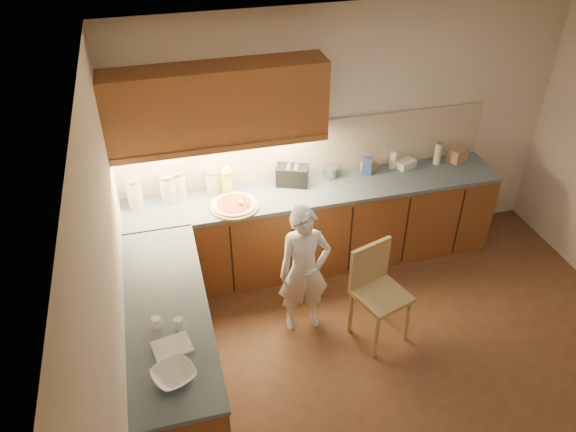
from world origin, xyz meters
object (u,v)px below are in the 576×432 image
at_px(toaster, 292,175).
at_px(wooden_chair, 376,286).
at_px(child, 304,270).
at_px(oil_jug, 227,182).
at_px(pizza_on_board, 235,205).

bearing_deg(toaster, wooden_chair, -49.25).
height_order(child, toaster, child).
xyz_separation_m(oil_jug, toaster, (0.65, 0.01, -0.04)).
height_order(child, wooden_chair, child).
bearing_deg(pizza_on_board, toaster, 21.90).
bearing_deg(wooden_chair, pizza_on_board, 119.00).
xyz_separation_m(child, wooden_chair, (0.59, -0.25, -0.10)).
relative_size(oil_jug, toaster, 0.84).
relative_size(wooden_chair, toaster, 2.64).
bearing_deg(child, wooden_chair, -22.18).
relative_size(pizza_on_board, oil_jug, 1.58).
distance_m(pizza_on_board, oil_jug, 0.26).
height_order(oil_jug, toaster, oil_jug).
bearing_deg(toaster, child, -77.45).
xyz_separation_m(pizza_on_board, oil_jug, (-0.02, 0.24, 0.11)).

